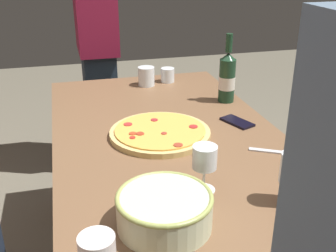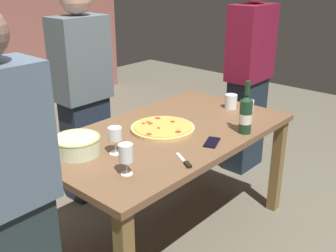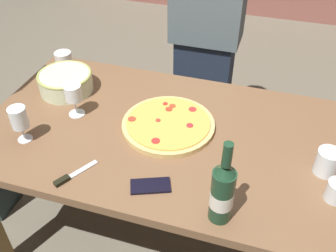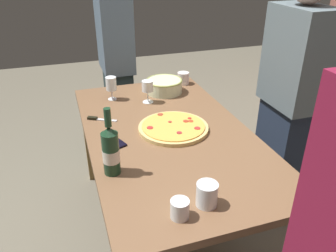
{
  "view_description": "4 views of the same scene",
  "coord_description": "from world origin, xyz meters",
  "px_view_note": "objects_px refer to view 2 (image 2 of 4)",
  "views": [
    {
      "loc": [
        -1.44,
        0.38,
        1.44
      ],
      "look_at": [
        0.0,
        0.0,
        0.78
      ],
      "focal_mm": 43.73,
      "sensor_mm": 36.0,
      "label": 1
    },
    {
      "loc": [
        -1.72,
        -1.52,
        1.68
      ],
      "look_at": [
        0.0,
        0.0,
        0.78
      ],
      "focal_mm": 42.74,
      "sensor_mm": 36.0,
      "label": 2
    },
    {
      "loc": [
        0.37,
        -1.18,
        1.8
      ],
      "look_at": [
        0.0,
        0.0,
        0.78
      ],
      "focal_mm": 40.91,
      "sensor_mm": 36.0,
      "label": 3
    },
    {
      "loc": [
        1.58,
        -0.52,
        1.67
      ],
      "look_at": [
        0.0,
        0.0,
        0.78
      ],
      "focal_mm": 35.93,
      "sensor_mm": 36.0,
      "label": 4
    }
  ],
  "objects_px": {
    "cell_phone": "(212,142)",
    "person_host": "(6,200)",
    "cup_amber": "(249,106)",
    "pizza": "(163,128)",
    "cup_ceramic": "(231,101)",
    "serving_bowl": "(77,144)",
    "wine_bottle": "(246,114)",
    "person_guest_left": "(83,96)",
    "cup_spare": "(39,143)",
    "pizza_knife": "(185,162)",
    "wine_glass_by_bottle": "(126,155)",
    "wine_glass_near_pizza": "(115,135)",
    "person_guest_right": "(249,76)",
    "dining_table": "(168,145)"
  },
  "relations": [
    {
      "from": "person_guest_right",
      "to": "cup_spare",
      "type": "bearing_deg",
      "value": -13.1
    },
    {
      "from": "cup_spare",
      "to": "person_host",
      "type": "relative_size",
      "value": 0.06
    },
    {
      "from": "person_guest_right",
      "to": "person_host",
      "type": "bearing_deg",
      "value": -1.43
    },
    {
      "from": "dining_table",
      "to": "wine_glass_near_pizza",
      "type": "height_order",
      "value": "wine_glass_near_pizza"
    },
    {
      "from": "cup_ceramic",
      "to": "person_host",
      "type": "distance_m",
      "value": 1.73
    },
    {
      "from": "cup_ceramic",
      "to": "pizza_knife",
      "type": "relative_size",
      "value": 0.59
    },
    {
      "from": "cup_amber",
      "to": "person_host",
      "type": "height_order",
      "value": "person_host"
    },
    {
      "from": "cup_spare",
      "to": "cup_amber",
      "type": "bearing_deg",
      "value": -21.15
    },
    {
      "from": "wine_bottle",
      "to": "person_guest_right",
      "type": "bearing_deg",
      "value": 29.63
    },
    {
      "from": "person_guest_right",
      "to": "dining_table",
      "type": "bearing_deg",
      "value": 0.0
    },
    {
      "from": "serving_bowl",
      "to": "wine_glass_near_pizza",
      "type": "distance_m",
      "value": 0.22
    },
    {
      "from": "person_guest_left",
      "to": "pizza",
      "type": "bearing_deg",
      "value": -0.63
    },
    {
      "from": "cup_spare",
      "to": "pizza_knife",
      "type": "relative_size",
      "value": 0.52
    },
    {
      "from": "pizza_knife",
      "to": "person_guest_right",
      "type": "height_order",
      "value": "person_guest_right"
    },
    {
      "from": "person_host",
      "to": "person_guest_left",
      "type": "relative_size",
      "value": 0.98
    },
    {
      "from": "person_host",
      "to": "pizza",
      "type": "bearing_deg",
      "value": 1.88
    },
    {
      "from": "wine_glass_near_pizza",
      "to": "pizza_knife",
      "type": "height_order",
      "value": "wine_glass_near_pizza"
    },
    {
      "from": "serving_bowl",
      "to": "pizza_knife",
      "type": "xyz_separation_m",
      "value": [
        0.3,
        -0.51,
        -0.05
      ]
    },
    {
      "from": "pizza",
      "to": "cup_amber",
      "type": "height_order",
      "value": "cup_amber"
    },
    {
      "from": "wine_glass_near_pizza",
      "to": "cup_spare",
      "type": "relative_size",
      "value": 1.7
    },
    {
      "from": "cup_amber",
      "to": "serving_bowl",
      "type": "bearing_deg",
      "value": 164.9
    },
    {
      "from": "wine_glass_near_pizza",
      "to": "dining_table",
      "type": "bearing_deg",
      "value": -0.0
    },
    {
      "from": "cup_spare",
      "to": "pizza_knife",
      "type": "height_order",
      "value": "cup_spare"
    },
    {
      "from": "person_guest_right",
      "to": "cup_amber",
      "type": "bearing_deg",
      "value": 23.6
    },
    {
      "from": "cell_phone",
      "to": "wine_glass_by_bottle",
      "type": "bearing_deg",
      "value": -120.97
    },
    {
      "from": "wine_glass_by_bottle",
      "to": "person_guest_left",
      "type": "height_order",
      "value": "person_guest_left"
    },
    {
      "from": "pizza",
      "to": "person_host",
      "type": "bearing_deg",
      "value": -173.83
    },
    {
      "from": "serving_bowl",
      "to": "pizza_knife",
      "type": "height_order",
      "value": "serving_bowl"
    },
    {
      "from": "pizza",
      "to": "serving_bowl",
      "type": "bearing_deg",
      "value": 167.48
    },
    {
      "from": "pizza",
      "to": "person_guest_left",
      "type": "xyz_separation_m",
      "value": [
        -0.01,
        0.78,
        0.05
      ]
    },
    {
      "from": "wine_glass_near_pizza",
      "to": "person_host",
      "type": "distance_m",
      "value": 0.68
    },
    {
      "from": "cell_phone",
      "to": "person_host",
      "type": "distance_m",
      "value": 1.15
    },
    {
      "from": "cup_amber",
      "to": "cell_phone",
      "type": "xyz_separation_m",
      "value": [
        -0.63,
        -0.14,
        -0.03
      ]
    },
    {
      "from": "person_guest_right",
      "to": "wine_glass_by_bottle",
      "type": "bearing_deg",
      "value": 4.68
    },
    {
      "from": "serving_bowl",
      "to": "person_host",
      "type": "bearing_deg",
      "value": -155.69
    },
    {
      "from": "serving_bowl",
      "to": "wine_bottle",
      "type": "xyz_separation_m",
      "value": [
        0.86,
        -0.53,
        0.07
      ]
    },
    {
      "from": "cup_ceramic",
      "to": "person_guest_right",
      "type": "xyz_separation_m",
      "value": [
        0.58,
        0.2,
        0.04
      ]
    },
    {
      "from": "pizza_knife",
      "to": "person_guest_left",
      "type": "relative_size",
      "value": 0.11
    },
    {
      "from": "wine_glass_near_pizza",
      "to": "cup_spare",
      "type": "height_order",
      "value": "wine_glass_near_pizza"
    },
    {
      "from": "cup_spare",
      "to": "person_guest_left",
      "type": "bearing_deg",
      "value": 35.26
    },
    {
      "from": "cell_phone",
      "to": "person_guest_left",
      "type": "bearing_deg",
      "value": 160.71
    },
    {
      "from": "person_guest_right",
      "to": "person_guest_left",
      "type": "bearing_deg",
      "value": -35.39
    },
    {
      "from": "wine_bottle",
      "to": "serving_bowl",
      "type": "bearing_deg",
      "value": 148.5
    },
    {
      "from": "cup_amber",
      "to": "person_host",
      "type": "distance_m",
      "value": 1.76
    },
    {
      "from": "dining_table",
      "to": "wine_glass_near_pizza",
      "type": "bearing_deg",
      "value": 180.0
    },
    {
      "from": "cup_spare",
      "to": "person_guest_right",
      "type": "xyz_separation_m",
      "value": [
        1.89,
        -0.19,
        0.04
      ]
    },
    {
      "from": "wine_glass_near_pizza",
      "to": "wine_glass_by_bottle",
      "type": "relative_size",
      "value": 0.95
    },
    {
      "from": "wine_glass_by_bottle",
      "to": "cup_spare",
      "type": "distance_m",
      "value": 0.58
    },
    {
      "from": "cup_spare",
      "to": "cell_phone",
      "type": "bearing_deg",
      "value": -42.86
    },
    {
      "from": "person_host",
      "to": "wine_bottle",
      "type": "bearing_deg",
      "value": -15.86
    }
  ]
}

